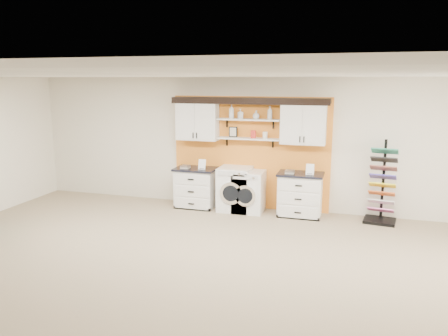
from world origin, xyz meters
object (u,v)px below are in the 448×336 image
(base_cabinet_left, at_px, (196,187))
(sample_rack, at_px, (381,196))
(washer, at_px, (235,189))
(base_cabinet_right, at_px, (300,194))
(dryer, at_px, (249,191))

(base_cabinet_left, height_order, sample_rack, sample_rack)
(washer, distance_m, sample_rack, 2.94)
(base_cabinet_left, relative_size, sample_rack, 0.55)
(base_cabinet_right, xyz_separation_m, washer, (-1.37, -0.00, 0.02))
(base_cabinet_left, xyz_separation_m, dryer, (1.19, -0.00, -0.00))
(dryer, height_order, sample_rack, sample_rack)
(base_cabinet_left, bearing_deg, sample_rack, 0.51)
(base_cabinet_left, relative_size, dryer, 1.02)
(base_cabinet_right, height_order, dryer, base_cabinet_right)
(base_cabinet_left, height_order, dryer, same)
(base_cabinet_left, xyz_separation_m, sample_rack, (3.83, 0.03, 0.08))
(base_cabinet_right, bearing_deg, base_cabinet_left, 180.00)
(base_cabinet_right, relative_size, dryer, 1.05)
(base_cabinet_right, bearing_deg, dryer, -179.82)
(base_cabinet_left, xyz_separation_m, washer, (0.89, -0.00, 0.03))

